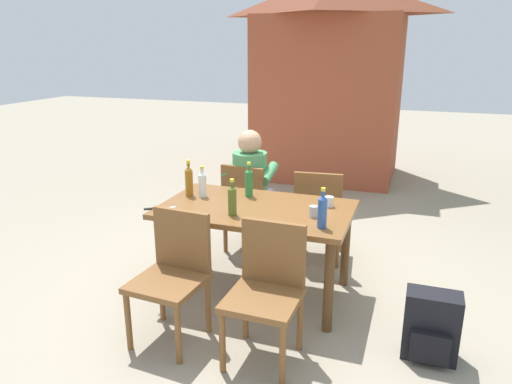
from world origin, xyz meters
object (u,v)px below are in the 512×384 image
dining_table (256,219)px  table_knife (158,208)px  person_in_white_shirt (253,183)px  bottle_clear (202,184)px  bottle_olive (232,200)px  brick_kiosk (330,75)px  cup_glass (329,202)px  chair_near_left (174,270)px  bottle_green (249,182)px  chair_far_left (248,203)px  bottle_blue (322,211)px  backpack_by_near_side (431,327)px  cup_steel (314,211)px  chair_far_right (318,211)px  bottle_amber (189,180)px  chair_near_right (267,285)px

dining_table → table_knife: (-0.69, -0.29, 0.10)m
dining_table → person_in_white_shirt: (-0.33, 0.85, 0.02)m
person_in_white_shirt → bottle_clear: bearing=-102.8°
bottle_olive → bottle_clear: bearing=140.1°
brick_kiosk → cup_glass: bearing=-78.7°
chair_near_left → cup_glass: size_ratio=10.86×
person_in_white_shirt → bottle_green: (0.19, -0.61, 0.20)m
bottle_green → brick_kiosk: (-0.06, 3.58, 0.65)m
bottle_olive → table_knife: bearing=-173.9°
chair_far_left → bottle_blue: 1.39m
backpack_by_near_side → bottle_blue: bearing=166.7°
bottle_olive → backpack_by_near_side: bearing=-8.5°
table_knife → cup_steel: bearing=10.9°
dining_table → bottle_blue: bottle_blue is taller
bottle_green → cup_glass: 0.68m
cup_steel → backpack_by_near_side: (0.86, -0.37, -0.55)m
bottle_blue → table_knife: bearing=-178.6°
chair_far_left → bottle_clear: 0.74m
chair_far_right → bottle_olive: 1.12m
bottle_olive → bottle_amber: size_ratio=0.91×
dining_table → brick_kiosk: (-0.20, 3.82, 0.87)m
chair_far_right → bottle_clear: bearing=-142.8°
backpack_by_near_side → cup_glass: bearing=141.5°
bottle_olive → bottle_clear: (-0.40, 0.33, -0.01)m
cup_glass → brick_kiosk: bearing=101.3°
bottle_amber → brick_kiosk: size_ratio=0.11×
chair_far_left → bottle_olive: bearing=-76.3°
bottle_olive → bottle_amber: 0.60m
dining_table → chair_near_right: 0.82m
chair_far_left → bottle_amber: bottle_amber is taller
table_knife → brick_kiosk: size_ratio=0.07×
person_in_white_shirt → backpack_by_near_side: bearing=-37.9°
chair_far_right → bottle_green: (-0.48, -0.50, 0.36)m
chair_far_right → chair_near_right: (-0.01, -1.47, 0.00)m
cup_steel → person_in_white_shirt: bearing=131.0°
chair_far_left → table_knife: size_ratio=4.09×
cup_steel → table_knife: (-1.16, -0.22, -0.04)m
chair_near_right → bottle_olive: bottle_olive is taller
chair_far_right → bottle_olive: size_ratio=3.17×
chair_near_left → person_in_white_shirt: (-0.01, 1.58, 0.17)m
backpack_by_near_side → person_in_white_shirt: bearing=142.1°
chair_far_left → bottle_olive: 1.06m
person_in_white_shirt → cup_steel: (0.79, -0.92, 0.11)m
chair_near_left → chair_near_right: (0.65, 0.00, 0.00)m
bottle_olive → brick_kiosk: (-0.10, 4.05, 0.65)m
chair_far_left → bottle_clear: bearing=-104.2°
person_in_white_shirt → bottle_clear: size_ratio=4.61×
chair_far_left → table_knife: bearing=-108.9°
chair_far_right → brick_kiosk: (-0.54, 3.08, 1.01)m
chair_far_left → person_in_white_shirt: 0.20m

